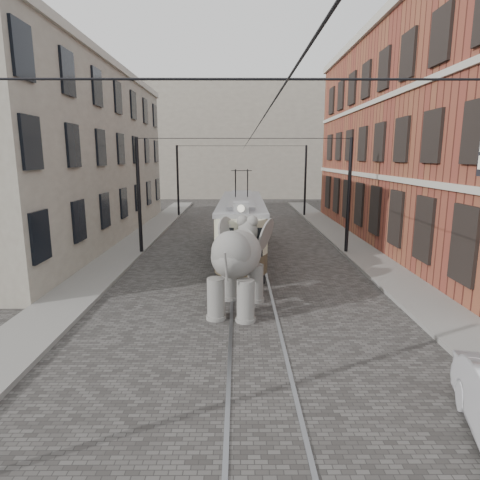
{
  "coord_description": "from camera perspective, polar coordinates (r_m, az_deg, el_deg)",
  "views": [
    {
      "loc": [
        -0.51,
        -15.27,
        5.03
      ],
      "look_at": [
        -0.44,
        -0.69,
        2.1
      ],
      "focal_mm": 30.96,
      "sensor_mm": 36.0,
      "label": 1
    }
  ],
  "objects": [
    {
      "name": "elephant",
      "position": [
        13.64,
        -0.44,
        -3.7
      ],
      "size": [
        3.6,
        5.29,
        2.97
      ],
      "primitive_type": null,
      "rotation": [
        0.0,
        0.0,
        -0.21
      ],
      "color": "slate",
      "rests_on": "ground"
    },
    {
      "name": "sidewalk_right",
      "position": [
        17.32,
        21.93,
        -6.11
      ],
      "size": [
        2.0,
        60.0,
        0.15
      ],
      "primitive_type": "cube",
      "color": "slate",
      "rests_on": "ground"
    },
    {
      "name": "tram_rails",
      "position": [
        16.08,
        1.55,
        -6.82
      ],
      "size": [
        1.54,
        80.0,
        0.02
      ],
      "primitive_type": null,
      "color": "slate",
      "rests_on": "ground"
    },
    {
      "name": "distant_block",
      "position": [
        55.31,
        0.25,
        13.4
      ],
      "size": [
        28.0,
        10.0,
        14.0
      ],
      "primitive_type": "cube",
      "color": "gray",
      "rests_on": "ground"
    },
    {
      "name": "catenary",
      "position": [
        20.37,
        0.59,
        5.64
      ],
      "size": [
        11.0,
        30.2,
        6.0
      ],
      "primitive_type": null,
      "color": "black",
      "rests_on": "ground"
    },
    {
      "name": "tram",
      "position": [
        21.45,
        0.21,
        3.78
      ],
      "size": [
        2.43,
        11.11,
        4.4
      ],
      "primitive_type": null,
      "rotation": [
        0.0,
        0.0,
        -0.01
      ],
      "color": "#BFBC9A",
      "rests_on": "ground"
    },
    {
      "name": "ground",
      "position": [
        16.08,
        1.55,
        -6.86
      ],
      "size": [
        120.0,
        120.0,
        0.0
      ],
      "primitive_type": "plane",
      "color": "#494643"
    },
    {
      "name": "stucco_building",
      "position": [
        27.36,
        -23.23,
        10.4
      ],
      "size": [
        7.0,
        24.0,
        10.0
      ],
      "primitive_type": "cube",
      "color": "gray",
      "rests_on": "ground"
    },
    {
      "name": "sidewalk_left",
      "position": [
        17.13,
        -20.87,
        -6.22
      ],
      "size": [
        2.0,
        60.0,
        0.15
      ],
      "primitive_type": "cube",
      "color": "slate",
      "rests_on": "ground"
    },
    {
      "name": "brick_building",
      "position": [
        26.88,
        25.71,
        12.34
      ],
      "size": [
        8.0,
        26.0,
        12.0
      ],
      "primitive_type": "cube",
      "color": "brown",
      "rests_on": "ground"
    }
  ]
}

